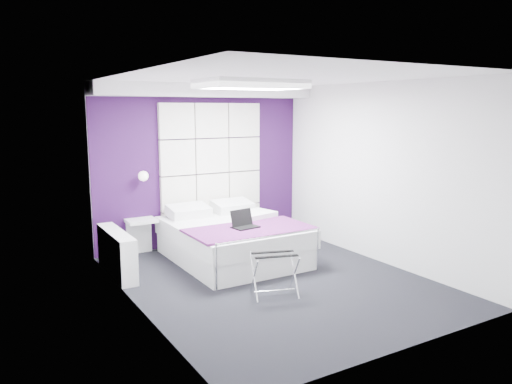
% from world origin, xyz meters
% --- Properties ---
extents(floor, '(4.40, 4.40, 0.00)m').
position_xyz_m(floor, '(0.00, 0.00, 0.00)').
color(floor, black).
rests_on(floor, ground).
extents(ceiling, '(4.40, 4.40, 0.00)m').
position_xyz_m(ceiling, '(0.00, 0.00, 2.60)').
color(ceiling, white).
rests_on(ceiling, wall_back).
extents(wall_back, '(3.60, 0.00, 3.60)m').
position_xyz_m(wall_back, '(0.00, 2.20, 1.30)').
color(wall_back, silver).
rests_on(wall_back, floor).
extents(wall_left, '(0.00, 4.40, 4.40)m').
position_xyz_m(wall_left, '(-1.80, 0.00, 1.30)').
color(wall_left, silver).
rests_on(wall_left, floor).
extents(wall_right, '(0.00, 4.40, 4.40)m').
position_xyz_m(wall_right, '(1.80, 0.00, 1.30)').
color(wall_right, silver).
rests_on(wall_right, floor).
extents(accent_wall, '(3.58, 0.02, 2.58)m').
position_xyz_m(accent_wall, '(0.00, 2.19, 1.30)').
color(accent_wall, '#2D0D3B').
rests_on(accent_wall, wall_back).
extents(soffit, '(3.58, 0.50, 0.20)m').
position_xyz_m(soffit, '(0.00, 1.95, 2.50)').
color(soffit, white).
rests_on(soffit, wall_back).
extents(headboard, '(1.80, 0.08, 2.30)m').
position_xyz_m(headboard, '(0.15, 2.14, 1.17)').
color(headboard, silver).
rests_on(headboard, wall_back).
extents(skylight, '(1.36, 0.86, 0.12)m').
position_xyz_m(skylight, '(0.00, 0.60, 2.55)').
color(skylight, white).
rests_on(skylight, ceiling).
extents(wall_lamp, '(0.15, 0.15, 0.15)m').
position_xyz_m(wall_lamp, '(-1.05, 2.06, 1.22)').
color(wall_lamp, white).
rests_on(wall_lamp, wall_back).
extents(radiator, '(0.22, 1.20, 0.60)m').
position_xyz_m(radiator, '(-1.69, 1.30, 0.30)').
color(radiator, white).
rests_on(radiator, floor).
extents(bed, '(1.72, 2.08, 0.73)m').
position_xyz_m(bed, '(-0.03, 1.10, 0.31)').
color(bed, white).
rests_on(bed, floor).
extents(nightstand, '(0.44, 0.34, 0.05)m').
position_xyz_m(nightstand, '(-1.11, 2.02, 0.54)').
color(nightstand, white).
rests_on(nightstand, wall_back).
extents(luggage_rack, '(0.52, 0.38, 0.51)m').
position_xyz_m(luggage_rack, '(-0.27, -0.42, 0.26)').
color(luggage_rack, silver).
rests_on(luggage_rack, floor).
extents(laptop, '(0.35, 0.25, 0.25)m').
position_xyz_m(laptop, '(-0.07, 0.69, 0.64)').
color(laptop, black).
rests_on(laptop, bed).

